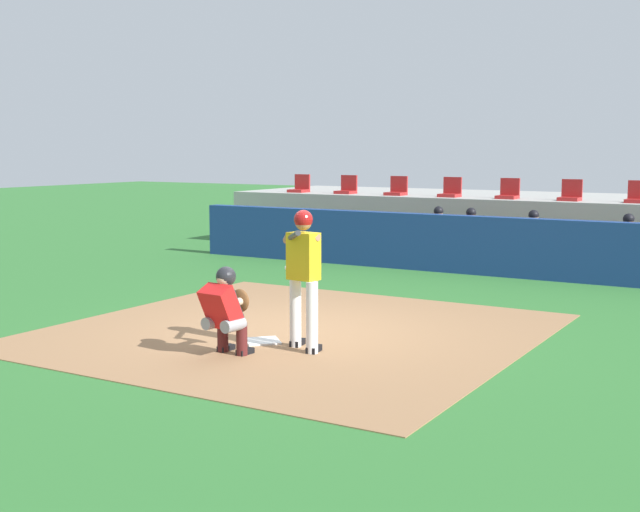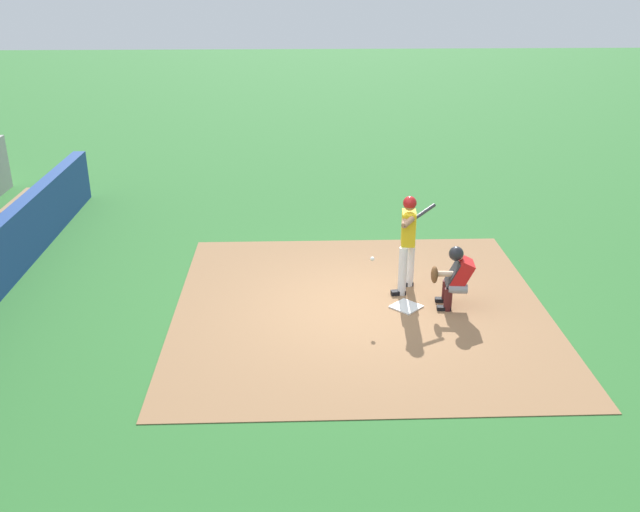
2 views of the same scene
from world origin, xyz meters
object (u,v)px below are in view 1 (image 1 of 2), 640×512
(stadium_seat_1, at_px, (347,188))
(stadium_seat_2, at_px, (397,190))
(home_plate, at_px, (263,341))
(catcher_crouched, at_px, (226,308))
(dugout_player_3, at_px, (626,246))
(stadium_seat_3, at_px, (451,191))
(dugout_player_1, at_px, (469,237))
(dugout_player_2, at_px, (531,240))
(stadium_seat_4, at_px, (508,193))
(stadium_seat_0, at_px, (300,187))
(batter_at_plate, at_px, (303,270))
(stadium_seat_6, at_px, (638,196))
(dugout_player_0, at_px, (436,235))
(stadium_seat_5, at_px, (570,195))

(stadium_seat_1, distance_m, stadium_seat_2, 1.44)
(home_plate, relative_size, catcher_crouched, 0.24)
(dugout_player_3, distance_m, stadium_seat_3, 5.03)
(home_plate, bearing_deg, stadium_seat_3, 98.08)
(dugout_player_1, bearing_deg, stadium_seat_3, 121.50)
(dugout_player_2, relative_size, stadium_seat_4, 2.71)
(stadium_seat_0, relative_size, stadium_seat_2, 1.00)
(dugout_player_2, bearing_deg, batter_at_plate, -93.37)
(catcher_crouched, relative_size, stadium_seat_4, 3.74)
(dugout_player_2, relative_size, stadium_seat_6, 2.71)
(batter_at_plate, relative_size, stadium_seat_1, 3.76)
(home_plate, relative_size, stadium_seat_0, 0.92)
(stadium_seat_2, height_order, stadium_seat_6, same)
(home_plate, xyz_separation_m, catcher_crouched, (0.01, -0.80, 0.59))
(dugout_player_1, height_order, dugout_player_3, same)
(stadium_seat_2, distance_m, stadium_seat_6, 5.78)
(stadium_seat_2, bearing_deg, stadium_seat_0, 180.00)
(stadium_seat_1, bearing_deg, batter_at_plate, -63.92)
(stadium_seat_6, bearing_deg, dugout_player_0, -152.12)
(batter_at_plate, distance_m, stadium_seat_4, 10.30)
(stadium_seat_0, bearing_deg, catcher_crouched, -62.19)
(dugout_player_2, distance_m, stadium_seat_6, 2.80)
(dugout_player_2, distance_m, stadium_seat_2, 4.63)
(home_plate, height_order, stadium_seat_4, stadium_seat_4)
(catcher_crouched, xyz_separation_m, stadium_seat_1, (-4.35, 10.98, 0.93))
(dugout_player_2, relative_size, stadium_seat_1, 2.71)
(dugout_player_3, xyz_separation_m, stadium_seat_5, (-1.63, 2.03, 0.86))
(stadium_seat_0, bearing_deg, stadium_seat_4, 0.00)
(dugout_player_1, bearing_deg, catcher_crouched, -88.66)
(stadium_seat_0, xyz_separation_m, stadium_seat_3, (4.33, 0.00, 0.00))
(stadium_seat_0, height_order, stadium_seat_6, same)
(stadium_seat_0, height_order, stadium_seat_5, same)
(home_plate, height_order, stadium_seat_6, stadium_seat_6)
(dugout_player_1, relative_size, dugout_player_2, 1.00)
(batter_at_plate, distance_m, stadium_seat_5, 10.31)
(stadium_seat_5, bearing_deg, home_plate, -98.08)
(dugout_player_3, bearing_deg, stadium_seat_1, 164.63)
(dugout_player_2, distance_m, stadium_seat_1, 5.94)
(dugout_player_3, bearing_deg, home_plate, -110.66)
(stadium_seat_3, bearing_deg, stadium_seat_4, 0.00)
(stadium_seat_3, distance_m, stadium_seat_6, 4.33)
(catcher_crouched, relative_size, dugout_player_2, 1.38)
(dugout_player_1, height_order, stadium_seat_5, stadium_seat_5)
(stadium_seat_0, xyz_separation_m, stadium_seat_4, (5.78, 0.00, 0.00))
(stadium_seat_0, bearing_deg, dugout_player_0, -22.88)
(batter_at_plate, relative_size, dugout_player_3, 1.39)
(stadium_seat_6, bearing_deg, stadium_seat_2, 180.00)
(stadium_seat_0, bearing_deg, stadium_seat_6, 0.00)
(dugout_player_3, height_order, stadium_seat_1, stadium_seat_1)
(stadium_seat_0, distance_m, stadium_seat_2, 2.89)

